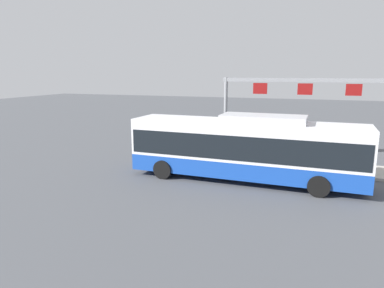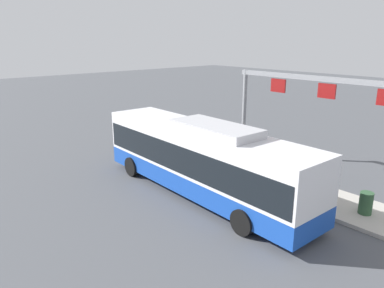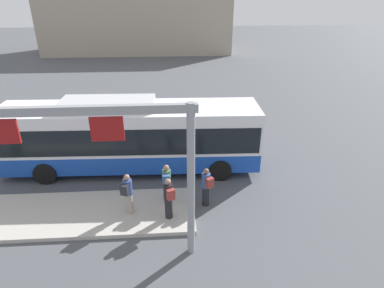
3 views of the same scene
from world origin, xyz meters
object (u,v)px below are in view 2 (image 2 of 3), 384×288
person_waiting_near (234,147)px  person_waiting_far (222,151)px  person_boarding (204,147)px  bus_main (201,157)px  person_waiting_mid (250,155)px  trash_bin (366,203)px

person_waiting_near → person_waiting_far: bearing=-17.0°
person_boarding → bus_main: bearing=17.5°
bus_main → person_waiting_far: bus_main is taller
bus_main → person_waiting_near: bus_main is taller
bus_main → person_waiting_mid: bearing=-84.8°
person_waiting_near → person_waiting_mid: (-1.51, 0.39, 0.00)m
bus_main → person_waiting_near: bearing=-65.3°
bus_main → person_waiting_mid: (0.23, -3.71, -0.76)m
bus_main → trash_bin: bus_main is taller
person_boarding → person_waiting_mid: bearing=72.1°
person_boarding → person_waiting_far: (-1.54, 0.10, 0.16)m
person_boarding → trash_bin: size_ratio=1.86×
person_waiting_mid → person_waiting_far: size_ratio=1.00×
person_waiting_near → trash_bin: size_ratio=1.86×
person_boarding → person_waiting_far: size_ratio=1.00×
person_waiting_mid → trash_bin: person_waiting_mid is taller
person_waiting_far → trash_bin: size_ratio=1.86×
bus_main → person_waiting_far: 3.61m
person_waiting_mid → trash_bin: size_ratio=1.86×
person_boarding → trash_bin: person_boarding is taller
person_waiting_near → person_waiting_far: 1.00m
bus_main → person_waiting_mid: size_ratio=7.10×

